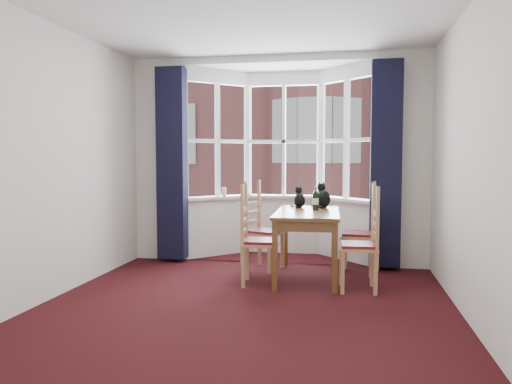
% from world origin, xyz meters
% --- Properties ---
extents(floor, '(4.50, 4.50, 0.00)m').
position_xyz_m(floor, '(0.00, 0.00, 0.00)').
color(floor, black).
rests_on(floor, ground).
extents(ceiling, '(4.50, 4.50, 0.00)m').
position_xyz_m(ceiling, '(0.00, 0.00, 2.80)').
color(ceiling, white).
rests_on(ceiling, floor).
extents(wall_left, '(0.00, 4.50, 4.50)m').
position_xyz_m(wall_left, '(-2.00, 0.00, 1.40)').
color(wall_left, silver).
rests_on(wall_left, floor).
extents(wall_right, '(0.00, 4.50, 4.50)m').
position_xyz_m(wall_right, '(2.00, 0.00, 1.40)').
color(wall_right, silver).
rests_on(wall_right, floor).
extents(wall_near, '(4.00, 0.00, 4.00)m').
position_xyz_m(wall_near, '(0.00, -2.25, 1.40)').
color(wall_near, silver).
rests_on(wall_near, floor).
extents(wall_back_pier_left, '(0.70, 0.12, 2.80)m').
position_xyz_m(wall_back_pier_left, '(-1.65, 2.25, 1.40)').
color(wall_back_pier_left, silver).
rests_on(wall_back_pier_left, floor).
extents(wall_back_pier_right, '(0.70, 0.12, 2.80)m').
position_xyz_m(wall_back_pier_right, '(1.65, 2.25, 1.40)').
color(wall_back_pier_right, silver).
rests_on(wall_back_pier_right, floor).
extents(bay_window, '(2.76, 0.94, 2.80)m').
position_xyz_m(bay_window, '(0.00, 2.75, 1.40)').
color(bay_window, white).
rests_on(bay_window, floor).
extents(curtain_left, '(0.38, 0.22, 2.60)m').
position_xyz_m(curtain_left, '(-1.42, 2.07, 1.35)').
color(curtain_left, black).
rests_on(curtain_left, floor).
extents(curtain_right, '(0.38, 0.22, 2.60)m').
position_xyz_m(curtain_right, '(1.42, 2.07, 1.35)').
color(curtain_right, black).
rests_on(curtain_right, floor).
extents(dining_table, '(0.79, 1.40, 0.80)m').
position_xyz_m(dining_table, '(0.49, 1.45, 0.70)').
color(dining_table, brown).
rests_on(dining_table, floor).
extents(chair_left_near, '(0.43, 0.45, 0.92)m').
position_xyz_m(chair_left_near, '(-0.10, 1.05, 0.47)').
color(chair_left_near, tan).
rests_on(chair_left_near, floor).
extents(chair_left_far, '(0.51, 0.53, 0.92)m').
position_xyz_m(chair_left_far, '(-0.18, 1.84, 0.47)').
color(chair_left_far, tan).
rests_on(chair_left_far, floor).
extents(chair_right_near, '(0.42, 0.44, 0.92)m').
position_xyz_m(chair_right_near, '(1.16, 1.00, 0.47)').
color(chair_right_near, tan).
rests_on(chair_right_near, floor).
extents(chair_right_far, '(0.44, 0.46, 0.92)m').
position_xyz_m(chair_right_far, '(1.18, 1.80, 0.47)').
color(chair_right_far, tan).
rests_on(chair_right_far, floor).
extents(cat_left, '(0.19, 0.23, 0.28)m').
position_xyz_m(cat_left, '(0.35, 1.91, 0.91)').
color(cat_left, black).
rests_on(cat_left, dining_table).
extents(cat_right, '(0.25, 0.28, 0.34)m').
position_xyz_m(cat_right, '(0.65, 1.94, 0.93)').
color(cat_right, black).
rests_on(cat_right, dining_table).
extents(wine_bottle, '(0.07, 0.07, 0.28)m').
position_xyz_m(wine_bottle, '(0.57, 1.61, 0.92)').
color(wine_bottle, black).
rests_on(wine_bottle, dining_table).
extents(candle_tall, '(0.06, 0.06, 0.13)m').
position_xyz_m(candle_tall, '(-0.82, 2.60, 0.93)').
color(candle_tall, white).
rests_on(candle_tall, bay_window).
extents(street, '(80.00, 80.00, 0.00)m').
position_xyz_m(street, '(0.00, 32.25, -6.00)').
color(street, '#333335').
rests_on(street, ground).
extents(tenement_building, '(18.40, 7.80, 15.20)m').
position_xyz_m(tenement_building, '(0.00, 14.01, 1.60)').
color(tenement_building, '#9D5451').
rests_on(tenement_building, street).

